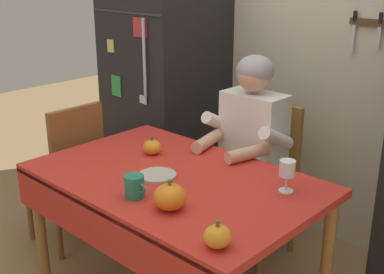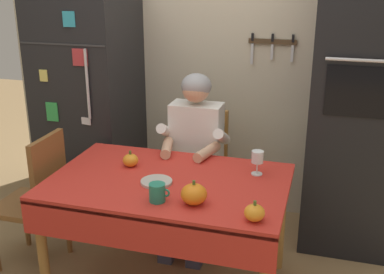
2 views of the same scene
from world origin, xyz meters
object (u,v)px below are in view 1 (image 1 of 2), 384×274
object	(u,v)px
serving_tray	(157,176)
dining_table	(171,193)
chair_left_side	(70,170)
coffee_mug	(134,186)
pumpkin_medium	(218,236)
seated_person	(246,146)
pumpkin_large	(152,147)
chair_behind_person	(263,173)
pumpkin_small	(170,197)
wine_glass	(287,170)
refrigerator	(166,83)

from	to	relation	value
serving_tray	dining_table	bearing A→B (deg)	42.37
chair_left_side	serving_tray	xyz separation A→B (m)	(0.85, -0.06, 0.24)
coffee_mug	serving_tray	xyz separation A→B (m)	(-0.09, 0.21, -0.04)
serving_tray	chair_left_side	bearing A→B (deg)	176.23
coffee_mug	pumpkin_medium	size ratio (longest dim) A/B	1.08
pumpkin_medium	dining_table	bearing A→B (deg)	150.53
seated_person	pumpkin_large	xyz separation A→B (m)	(-0.28, -0.46, 0.04)
chair_behind_person	pumpkin_large	distance (m)	0.76
pumpkin_small	coffee_mug	bearing A→B (deg)	-172.18
pumpkin_large	pumpkin_small	bearing A→B (deg)	-35.87
dining_table	seated_person	xyz separation A→B (m)	(-0.01, 0.60, 0.08)
seated_person	chair_left_side	size ratio (longest dim) A/B	1.34
serving_tray	pumpkin_medium	bearing A→B (deg)	-24.15
seated_person	wine_glass	xyz separation A→B (m)	(0.50, -0.36, 0.11)
coffee_mug	refrigerator	bearing A→B (deg)	130.85
chair_left_side	serving_tray	bearing A→B (deg)	-3.77
seated_person	pumpkin_small	world-z (taller)	seated_person
serving_tray	chair_behind_person	bearing A→B (deg)	87.34
chair_behind_person	pumpkin_medium	bearing A→B (deg)	-62.61
dining_table	chair_behind_person	bearing A→B (deg)	90.70
wine_glass	pumpkin_small	size ratio (longest dim) A/B	1.07
chair_behind_person	serving_tray	size ratio (longest dim) A/B	5.04
chair_behind_person	seated_person	bearing A→B (deg)	-90.00
seated_person	pumpkin_small	bearing A→B (deg)	-73.89
wine_glass	pumpkin_large	size ratio (longest dim) A/B	1.45
dining_table	seated_person	distance (m)	0.61
coffee_mug	pumpkin_medium	world-z (taller)	pumpkin_medium
refrigerator	chair_behind_person	bearing A→B (deg)	-5.50
pumpkin_large	serving_tray	xyz separation A→B (m)	(0.24, -0.19, -0.03)
chair_behind_person	seated_person	size ratio (longest dim) A/B	0.75
chair_left_side	wine_glass	xyz separation A→B (m)	(1.39, 0.23, 0.33)
dining_table	refrigerator	bearing A→B (deg)	137.09
dining_table	pumpkin_small	bearing A→B (deg)	-45.07
chair_behind_person	wine_glass	distance (m)	0.81
pumpkin_small	pumpkin_medium	bearing A→B (deg)	-14.72
refrigerator	wine_glass	world-z (taller)	refrigerator
dining_table	chair_behind_person	world-z (taller)	chair_behind_person
pumpkin_medium	serving_tray	world-z (taller)	pumpkin_medium
coffee_mug	pumpkin_large	world-z (taller)	pumpkin_large
chair_behind_person	coffee_mug	size ratio (longest dim) A/B	8.04
seated_person	pumpkin_large	size ratio (longest dim) A/B	12.10
refrigerator	wine_glass	xyz separation A→B (m)	(1.44, -0.64, -0.06)
refrigerator	pumpkin_medium	world-z (taller)	refrigerator
refrigerator	pumpkin_small	xyz separation A→B (m)	(1.18, -1.12, -0.10)
coffee_mug	wine_glass	distance (m)	0.68
seated_person	pumpkin_medium	bearing A→B (deg)	-58.03
chair_left_side	pumpkin_large	bearing A→B (deg)	12.44
coffee_mug	chair_behind_person	bearing A→B (deg)	92.58
serving_tray	wine_glass	bearing A→B (deg)	28.15
refrigerator	pumpkin_small	distance (m)	1.63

